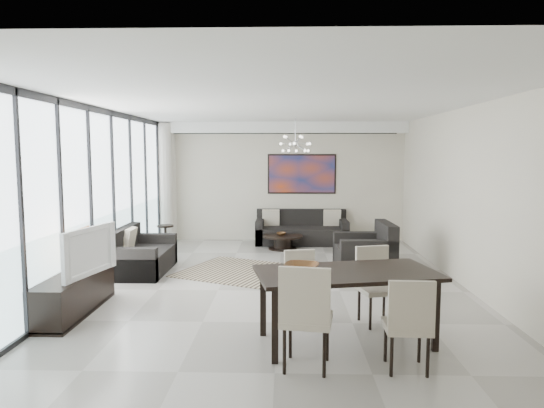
{
  "coord_description": "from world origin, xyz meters",
  "views": [
    {
      "loc": [
        0.1,
        -7.45,
        2.16
      ],
      "look_at": [
        -0.14,
        1.2,
        1.25
      ],
      "focal_mm": 32.0,
      "sensor_mm": 36.0,
      "label": 1
    }
  ],
  "objects_px": {
    "television": "(83,251)",
    "tv_console": "(73,294)",
    "sofa_main": "(302,232)",
    "coffee_table": "(283,241)",
    "dining_table": "(346,278)"
  },
  "relations": [
    {
      "from": "television",
      "to": "tv_console",
      "type": "bearing_deg",
      "value": 93.22
    },
    {
      "from": "sofa_main",
      "to": "tv_console",
      "type": "bearing_deg",
      "value": -121.92
    },
    {
      "from": "coffee_table",
      "to": "dining_table",
      "type": "bearing_deg",
      "value": -82.08
    },
    {
      "from": "tv_console",
      "to": "dining_table",
      "type": "xyz_separation_m",
      "value": [
        3.55,
        -0.93,
        0.48
      ]
    },
    {
      "from": "coffee_table",
      "to": "television",
      "type": "relative_size",
      "value": 0.81
    },
    {
      "from": "coffee_table",
      "to": "sofa_main",
      "type": "xyz_separation_m",
      "value": [
        0.45,
        0.73,
        0.09
      ]
    },
    {
      "from": "sofa_main",
      "to": "television",
      "type": "distance_m",
      "value": 6.12
    },
    {
      "from": "television",
      "to": "coffee_table",
      "type": "bearing_deg",
      "value": -17.88
    },
    {
      "from": "tv_console",
      "to": "dining_table",
      "type": "height_order",
      "value": "dining_table"
    },
    {
      "from": "sofa_main",
      "to": "dining_table",
      "type": "bearing_deg",
      "value": -87.18
    },
    {
      "from": "coffee_table",
      "to": "television",
      "type": "xyz_separation_m",
      "value": [
        -2.64,
        -4.52,
        0.69
      ]
    },
    {
      "from": "tv_console",
      "to": "television",
      "type": "relative_size",
      "value": 1.56
    },
    {
      "from": "dining_table",
      "to": "coffee_table",
      "type": "bearing_deg",
      "value": 97.92
    },
    {
      "from": "television",
      "to": "dining_table",
      "type": "height_order",
      "value": "television"
    },
    {
      "from": "coffee_table",
      "to": "sofa_main",
      "type": "relative_size",
      "value": 0.41
    }
  ]
}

